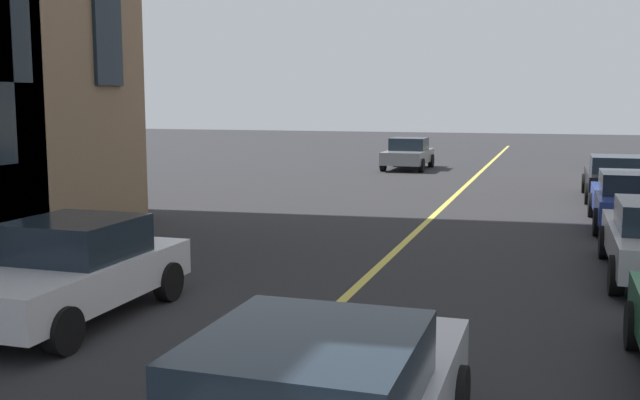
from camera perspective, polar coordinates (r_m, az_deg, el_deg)
name	(u,v)px	position (r m, az deg, el deg)	size (l,w,h in m)	color
lane_centre_line	(361,283)	(12.62, 3.16, -6.38)	(80.00, 0.16, 0.01)	#D8C64C
car_blue_trailing	(634,199)	(19.43, 22.96, 0.07)	(4.40, 1.95, 1.37)	navy
car_grey_oncoming	(408,154)	(33.56, 6.78, 3.56)	(3.90, 1.89, 1.40)	slate
car_black_near	(617,177)	(24.81, 21.83, 1.64)	(4.40, 1.95, 1.37)	black
car_white_far	(71,270)	(11.05, -18.55, -5.09)	(3.90, 1.89, 1.40)	silver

